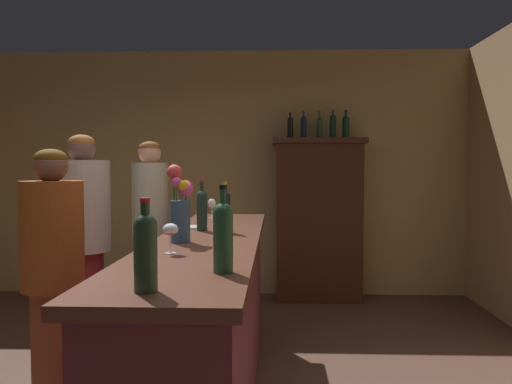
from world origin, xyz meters
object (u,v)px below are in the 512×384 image
(wine_glass_mid, at_px, (212,204))
(display_bottle_center, at_px, (319,127))
(wine_bottle_pinot, at_px, (145,248))
(display_bottle_midleft, at_px, (304,126))
(display_bottle_midright, at_px, (333,125))
(patron_tall, at_px, (53,278))
(display_bottle_right, at_px, (346,126))
(wine_bottle_malbec, at_px, (223,234))
(patron_by_cabinet, at_px, (83,241))
(patron_in_navy, at_px, (150,228))
(display_cabinet, at_px, (319,216))
(wine_bottle_syrah, at_px, (202,208))
(cheese_plate, at_px, (195,227))
(display_bottle_left, at_px, (290,127))
(wine_glass_front, at_px, (170,231))
(flower_arrangement, at_px, (181,204))
(wine_bottle_rose, at_px, (225,210))
(bar_counter, at_px, (208,326))

(wine_glass_mid, bearing_deg, display_bottle_center, 57.21)
(wine_bottle_pinot, relative_size, display_bottle_midleft, 1.06)
(display_bottle_midright, distance_m, patron_tall, 3.61)
(patron_tall, bearing_deg, display_bottle_right, 44.18)
(wine_bottle_malbec, xyz_separation_m, display_bottle_right, (0.98, 3.67, 0.72))
(patron_by_cabinet, bearing_deg, patron_in_navy, 82.42)
(display_cabinet, distance_m, wine_bottle_syrah, 2.56)
(wine_bottle_syrah, relative_size, display_bottle_center, 1.10)
(cheese_plate, distance_m, patron_tall, 0.99)
(display_bottle_left, xyz_separation_m, display_bottle_right, (0.61, 0.00, 0.01))
(wine_bottle_pinot, relative_size, wine_glass_front, 2.14)
(display_bottle_midleft, distance_m, patron_tall, 3.45)
(wine_glass_mid, bearing_deg, display_cabinet, 57.32)
(wine_bottle_pinot, xyz_separation_m, cheese_plate, (-0.12, 1.77, -0.14))
(wine_bottle_pinot, xyz_separation_m, display_bottle_midleft, (0.74, 3.98, 0.72))
(flower_arrangement, relative_size, patron_by_cabinet, 0.25)
(display_cabinet, relative_size, wine_bottle_malbec, 5.20)
(wine_bottle_rose, distance_m, wine_glass_mid, 0.90)
(display_bottle_midright, bearing_deg, patron_in_navy, -143.37)
(wine_bottle_malbec, distance_m, flower_arrangement, 0.86)
(display_bottle_midleft, distance_m, patron_by_cabinet, 2.81)
(display_cabinet, relative_size, display_bottle_left, 5.98)
(display_cabinet, distance_m, patron_in_navy, 2.02)
(display_cabinet, bearing_deg, bar_counter, -108.19)
(display_bottle_center, height_order, patron_in_navy, display_bottle_center)
(display_bottle_center, relative_size, display_bottle_right, 0.99)
(patron_in_navy, bearing_deg, wine_bottle_syrah, 23.33)
(display_bottle_left, bearing_deg, wine_bottle_syrah, -105.25)
(patron_tall, bearing_deg, wine_bottle_pinot, -64.65)
(wine_glass_front, bearing_deg, display_bottle_left, 78.40)
(bar_counter, height_order, wine_glass_mid, wine_glass_mid)
(bar_counter, distance_m, display_bottle_midleft, 3.10)
(display_bottle_midleft, relative_size, patron_by_cabinet, 0.17)
(wine_bottle_rose, xyz_separation_m, wine_glass_front, (-0.18, -0.81, -0.03))
(wine_bottle_pinot, distance_m, wine_bottle_syrah, 1.63)
(cheese_plate, bearing_deg, display_bottle_midleft, 68.82)
(display_bottle_midright, bearing_deg, display_cabinet, -180.00)
(display_bottle_midleft, relative_size, display_bottle_right, 0.95)
(display_bottle_center, bearing_deg, patron_in_navy, -140.91)
(cheese_plate, distance_m, display_bottle_right, 2.72)
(wine_bottle_syrah, bearing_deg, display_bottle_midleft, 71.48)
(wine_glass_front, bearing_deg, flower_arrangement, 93.11)
(bar_counter, height_order, wine_bottle_rose, wine_bottle_rose)
(wine_bottle_syrah, distance_m, display_bottle_center, 2.64)
(wine_bottle_syrah, xyz_separation_m, display_bottle_center, (0.96, 2.35, 0.71))
(flower_arrangement, distance_m, display_bottle_center, 3.11)
(display_bottle_left, bearing_deg, wine_glass_mid, -113.59)
(display_cabinet, height_order, wine_bottle_malbec, display_cabinet)
(display_cabinet, distance_m, display_bottle_left, 1.05)
(display_cabinet, distance_m, patron_tall, 3.37)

